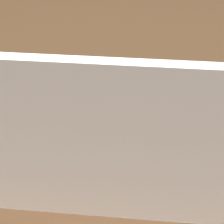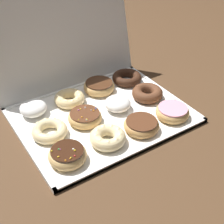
{
  "view_description": "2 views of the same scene",
  "coord_description": "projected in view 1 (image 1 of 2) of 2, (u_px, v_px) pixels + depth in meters",
  "views": [
    {
      "loc": [
        -0.07,
        0.52,
        0.56
      ],
      "look_at": [
        -0.02,
        -0.03,
        0.05
      ],
      "focal_mm": 48.41,
      "sensor_mm": 36.0,
      "label": 1
    },
    {
      "loc": [
        -0.45,
        -0.76,
        0.68
      ],
      "look_at": [
        0.02,
        -0.04,
        0.04
      ],
      "focal_mm": 52.04,
      "sensor_mm": 36.0,
      "label": 2
    }
  ],
  "objects": [
    {
      "name": "pink_frosted_donut_3",
      "position": [
        39.0,
        88.0,
        0.86
      ],
      "size": [
        0.11,
        0.11,
        0.04
      ],
      "color": "tan",
      "rests_on": "donut_box"
    },
    {
      "name": "chocolate_frosted_donut_2",
      "position": [
        84.0,
        91.0,
        0.85
      ],
      "size": [
        0.11,
        0.11,
        0.03
      ],
      "color": "tan",
      "rests_on": "donut_box"
    },
    {
      "name": "powdered_filled_donut_8",
      "position": [
        185.0,
        174.0,
        0.63
      ],
      "size": [
        0.09,
        0.09,
        0.05
      ],
      "color": "white",
      "rests_on": "donut_box"
    },
    {
      "name": "sprinkle_donut_5",
      "position": [
        128.0,
        128.0,
        0.74
      ],
      "size": [
        0.11,
        0.11,
        0.04
      ],
      "color": "tan",
      "rests_on": "donut_box"
    },
    {
      "name": "donut_box",
      "position": [
        101.0,
        133.0,
        0.76
      ],
      "size": [
        0.56,
        0.43,
        0.01
      ],
      "color": "white",
      "rests_on": "ground"
    },
    {
      "name": "cruller_donut_1",
      "position": [
        128.0,
        94.0,
        0.84
      ],
      "size": [
        0.11,
        0.11,
        0.04
      ],
      "color": "beige",
      "rests_on": "donut_box"
    },
    {
      "name": "chocolate_cake_ring_donut_11",
      "position": [
        5.0,
        164.0,
        0.66
      ],
      "size": [
        0.12,
        0.12,
        0.03
      ],
      "color": "#381E11",
      "rests_on": "donut_box"
    },
    {
      "name": "chocolate_frosted_donut_10",
      "position": [
        62.0,
        168.0,
        0.65
      ],
      "size": [
        0.12,
        0.12,
        0.04
      ],
      "color": "tan",
      "rests_on": "donut_box"
    },
    {
      "name": "cruller_donut_9",
      "position": [
        122.0,
        169.0,
        0.65
      ],
      "size": [
        0.11,
        0.11,
        0.04
      ],
      "color": "#EACC8C",
      "rests_on": "donut_box"
    },
    {
      "name": "chocolate_cake_ring_donut_7",
      "position": [
        25.0,
        121.0,
        0.76
      ],
      "size": [
        0.11,
        0.11,
        0.04
      ],
      "color": "#59331E",
      "rests_on": "donut_box"
    },
    {
      "name": "box_lid_open",
      "position": [
        75.0,
        170.0,
        0.42
      ],
      "size": [
        0.56,
        0.12,
        0.43
      ],
      "primitive_type": "cube",
      "rotation": [
        1.32,
        0.0,
        0.0
      ],
      "color": "white",
      "rests_on": "ground"
    },
    {
      "name": "powdered_filled_donut_6",
      "position": [
        76.0,
        122.0,
        0.75
      ],
      "size": [
        0.09,
        0.09,
        0.05
      ],
      "color": "white",
      "rests_on": "donut_box"
    },
    {
      "name": "cruller_donut_4",
      "position": [
        180.0,
        133.0,
        0.73
      ],
      "size": [
        0.11,
        0.11,
        0.03
      ],
      "color": "beige",
      "rests_on": "donut_box"
    },
    {
      "name": "ground_plane",
      "position": [
        101.0,
        134.0,
        0.77
      ],
      "size": [
        3.0,
        3.0,
        0.0
      ],
      "primitive_type": "plane",
      "color": "#4C331E"
    },
    {
      "name": "sprinkle_donut_0",
      "position": [
        177.0,
        97.0,
        0.83
      ],
      "size": [
        0.11,
        0.11,
        0.04
      ],
      "color": "#E5B770",
      "rests_on": "donut_box"
    }
  ]
}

